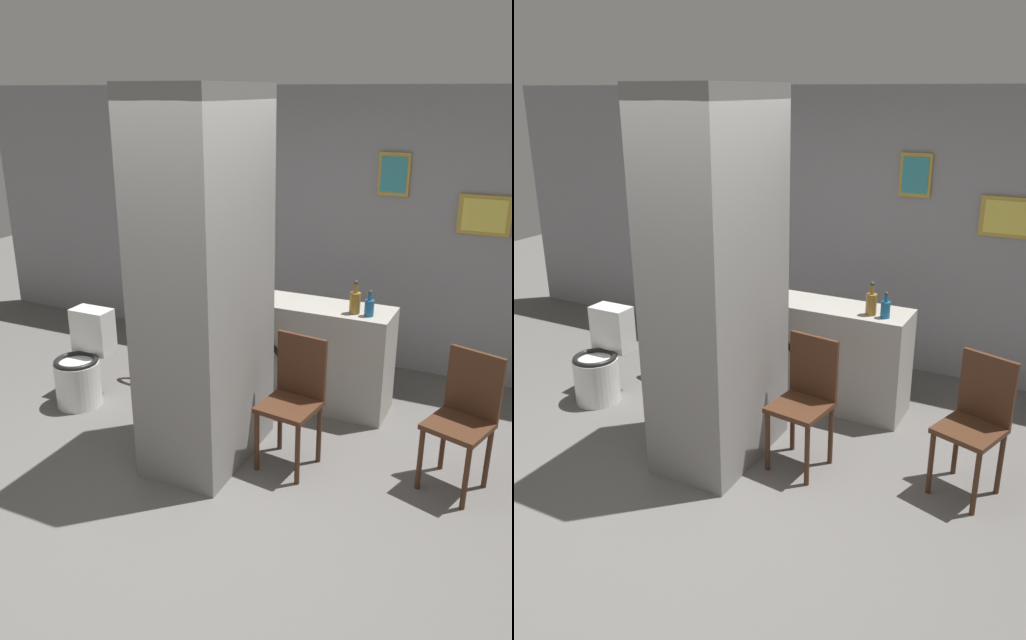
{
  "view_description": "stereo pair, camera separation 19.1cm",
  "coord_description": "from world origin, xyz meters",
  "views": [
    {
      "loc": [
        1.96,
        -3.03,
        2.56
      ],
      "look_at": [
        0.13,
        0.9,
        0.95
      ],
      "focal_mm": 35.0,
      "sensor_mm": 36.0,
      "label": 1
    },
    {
      "loc": [
        2.13,
        -2.95,
        2.56
      ],
      "look_at": [
        0.13,
        0.9,
        0.95
      ],
      "focal_mm": 35.0,
      "sensor_mm": 36.0,
      "label": 2
    }
  ],
  "objects": [
    {
      "name": "bottle_tall",
      "position": [
        0.71,
        1.5,
        0.99
      ],
      "size": [
        0.09,
        0.09,
        0.27
      ],
      "color": "olive",
      "rests_on": "counter_shelf"
    },
    {
      "name": "bicycle",
      "position": [
        -0.57,
        1.34,
        0.34
      ],
      "size": [
        1.56,
        0.42,
        0.71
      ],
      "color": "black",
      "rests_on": "ground_plane"
    },
    {
      "name": "counter_shelf",
      "position": [
        0.42,
        1.58,
        0.45
      ],
      "size": [
        1.18,
        0.44,
        0.9
      ],
      "color": "gray",
      "rests_on": "ground_plane"
    },
    {
      "name": "ground_plane",
      "position": [
        0.0,
        0.0,
        0.0
      ],
      "size": [
        14.0,
        14.0,
        0.0
      ],
      "primitive_type": "plane",
      "color": "#5B5956"
    },
    {
      "name": "pillar_center",
      "position": [
        -0.07,
        0.5,
        1.3
      ],
      "size": [
        0.64,
        1.0,
        2.6
      ],
      "color": "gray",
      "rests_on": "ground_plane"
    },
    {
      "name": "wall_back",
      "position": [
        0.0,
        2.63,
        1.3
      ],
      "size": [
        8.0,
        0.09,
        2.6
      ],
      "color": "gray",
      "rests_on": "ground_plane"
    },
    {
      "name": "chair_by_doorway",
      "position": [
        1.67,
        0.86,
        0.53
      ],
      "size": [
        0.48,
        0.48,
        0.96
      ],
      "rotation": [
        0.0,
        0.0,
        -0.32
      ],
      "color": "#422616",
      "rests_on": "ground_plane"
    },
    {
      "name": "toilet",
      "position": [
        -1.45,
        0.77,
        0.33
      ],
      "size": [
        0.38,
        0.54,
        0.79
      ],
      "color": "silver",
      "rests_on": "ground_plane"
    },
    {
      "name": "chair_near_pillar",
      "position": [
        0.55,
        0.64,
        0.53
      ],
      "size": [
        0.42,
        0.42,
        0.96
      ],
      "rotation": [
        0.0,
        0.0,
        -0.13
      ],
      "color": "#422616",
      "rests_on": "ground_plane"
    },
    {
      "name": "bottle_short",
      "position": [
        0.83,
        1.49,
        0.97
      ],
      "size": [
        0.07,
        0.07,
        0.21
      ],
      "color": "#19598C",
      "rests_on": "counter_shelf"
    }
  ]
}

